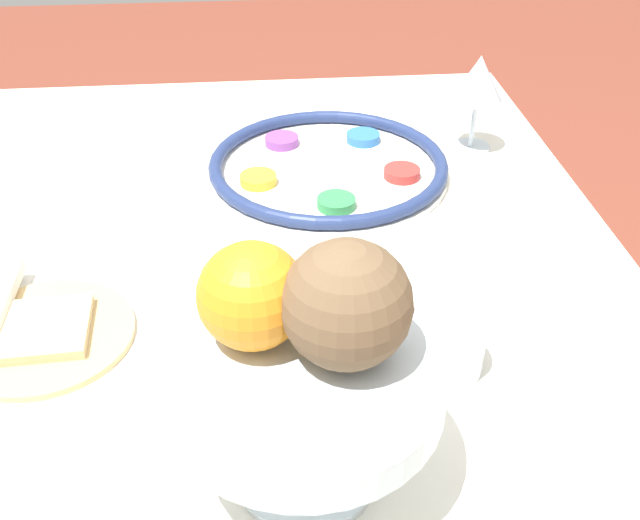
# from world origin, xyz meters

# --- Properties ---
(dining_table) EXTENTS (1.37, 0.96, 0.77)m
(dining_table) POSITION_xyz_m (0.00, 0.00, 0.39)
(dining_table) COLOR silver
(dining_table) RESTS_ON ground_plane
(seder_plate) EXTENTS (0.36, 0.36, 0.03)m
(seder_plate) POSITION_xyz_m (-0.29, 0.11, 0.79)
(seder_plate) COLOR white
(seder_plate) RESTS_ON dining_table
(wine_glass) EXTENTS (0.08, 0.08, 0.15)m
(wine_glass) POSITION_xyz_m (-0.36, 0.35, 0.88)
(wine_glass) COLOR silver
(wine_glass) RESTS_ON dining_table
(fruit_stand) EXTENTS (0.23, 0.23, 0.13)m
(fruit_stand) POSITION_xyz_m (0.27, 0.04, 0.88)
(fruit_stand) COLOR silver
(fruit_stand) RESTS_ON dining_table
(orange_fruit) EXTENTS (0.09, 0.09, 0.09)m
(orange_fruit) POSITION_xyz_m (0.23, -0.00, 0.95)
(orange_fruit) COLOR orange
(orange_fruit) RESTS_ON fruit_stand
(coconut) EXTENTS (0.11, 0.11, 0.11)m
(coconut) POSITION_xyz_m (0.26, 0.07, 0.95)
(coconut) COLOR brown
(coconut) RESTS_ON fruit_stand
(bread_plate) EXTENTS (0.20, 0.20, 0.02)m
(bread_plate) POSITION_xyz_m (0.06, -0.23, 0.78)
(bread_plate) COLOR tan
(bread_plate) RESTS_ON dining_table
(cup_near) EXTENTS (0.08, 0.08, 0.06)m
(cup_near) POSITION_xyz_m (0.14, 0.19, 0.80)
(cup_near) COLOR silver
(cup_near) RESTS_ON dining_table
(cup_mid) EXTENTS (0.08, 0.08, 0.06)m
(cup_mid) POSITION_xyz_m (0.07, 0.13, 0.80)
(cup_mid) COLOR silver
(cup_mid) RESTS_ON dining_table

